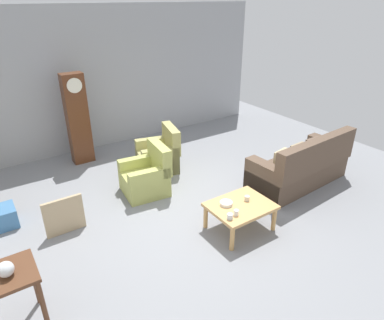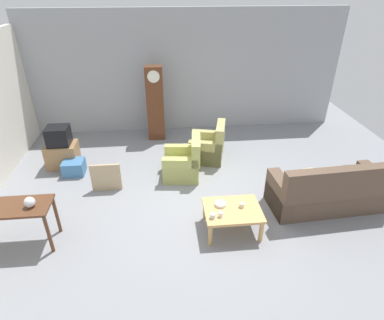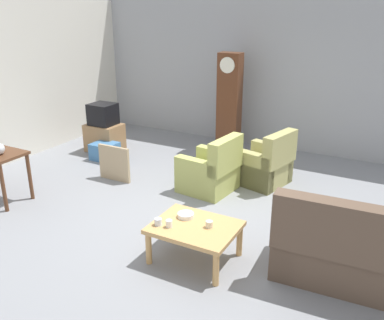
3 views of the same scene
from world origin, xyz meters
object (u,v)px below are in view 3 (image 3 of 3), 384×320
storage_box_blue (105,151)px  bowl_white_stacked (186,215)px  couch_floral (379,259)px  framed_picture_leaning (114,163)px  coffee_table_wood (195,230)px  cup_cream_tall (209,224)px  cup_blue_rimmed (158,222)px  grandfather_clock (229,103)px  armchair_olive_near (210,173)px  tv_crt (103,114)px  cup_white_porcelain (169,224)px  tv_stand_cabinet (105,138)px  armchair_olive_far (264,166)px

storage_box_blue → bowl_white_stacked: bearing=-34.9°
couch_floral → framed_picture_leaning: size_ratio=3.58×
storage_box_blue → bowl_white_stacked: 3.58m
coffee_table_wood → cup_cream_tall: size_ratio=11.60×
cup_blue_rimmed → bowl_white_stacked: cup_blue_rimmed is taller
couch_floral → grandfather_clock: bearing=133.2°
couch_floral → armchair_olive_near: 2.95m
coffee_table_wood → tv_crt: size_ratio=2.00×
couch_floral → coffee_table_wood: 1.96m
cup_white_porcelain → cup_blue_rimmed: size_ratio=1.01×
grandfather_clock → coffee_table_wood: bearing=-71.6°
framed_picture_leaning → cup_white_porcelain: (2.06, -1.61, 0.19)m
cup_cream_tall → cup_blue_rimmed: bearing=-156.7°
couch_floral → cup_cream_tall: size_ratio=25.95×
tv_crt → armchair_olive_near: bearing=-15.0°
bowl_white_stacked → armchair_olive_near: bearing=106.5°
storage_box_blue → cup_blue_rimmed: size_ratio=5.30×
tv_stand_cabinet → tv_crt: (0.00, 0.00, 0.49)m
grandfather_clock → bowl_white_stacked: grandfather_clock is taller
couch_floral → cup_cream_tall: (-1.75, -0.39, 0.13)m
armchair_olive_far → cup_white_porcelain: 2.69m
coffee_table_wood → grandfather_clock: (-1.26, 3.81, 0.60)m
armchair_olive_far → framed_picture_leaning: 2.50m
couch_floral → bowl_white_stacked: bearing=-171.7°
armchair_olive_near → coffee_table_wood: 1.95m
armchair_olive_far → tv_crt: 3.41m
cup_cream_tall → framed_picture_leaning: bearing=150.4°
storage_box_blue → grandfather_clock: bearing=41.7°
coffee_table_wood → framed_picture_leaning: (-2.30, 1.43, -0.08)m
armchair_olive_near → cup_cream_tall: armchair_olive_near is taller
bowl_white_stacked → armchair_olive_far: bearing=86.6°
armchair_olive_far → cup_blue_rimmed: bearing=-96.9°
armchair_olive_far → storage_box_blue: armchair_olive_far is taller
tv_stand_cabinet → coffee_table_wood: bearing=-36.7°
armchair_olive_far → cup_cream_tall: size_ratio=11.44×
couch_floral → armchair_olive_far: bearing=133.3°
grandfather_clock → storage_box_blue: grandfather_clock is taller
tv_crt → cup_blue_rimmed: (3.05, -2.74, -0.28)m
tv_crt → cup_white_porcelain: tv_crt is taller
couch_floral → armchair_olive_far: couch_floral is taller
tv_crt → cup_white_porcelain: size_ratio=5.58×
couch_floral → tv_stand_cabinet: bearing=158.3°
armchair_olive_near → cup_blue_rimmed: bearing=-81.0°
tv_stand_cabinet → cup_cream_tall: (3.58, -2.51, 0.21)m
coffee_table_wood → tv_stand_cabinet: (-3.42, 2.55, -0.10)m
tv_stand_cabinet → cup_white_porcelain: size_ratio=7.90×
grandfather_clock → storage_box_blue: 2.61m
coffee_table_wood → cup_cream_tall: (0.16, 0.04, 0.10)m
framed_picture_leaning → cup_blue_rimmed: size_ratio=7.02×
coffee_table_wood → tv_crt: tv_crt is taller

